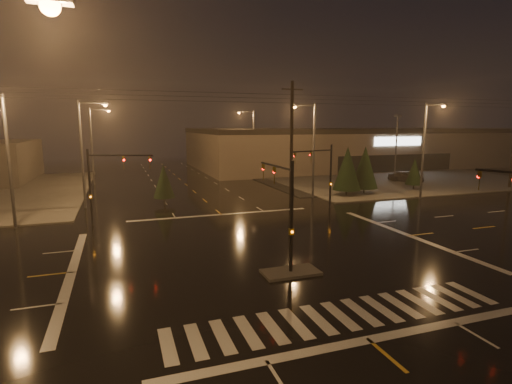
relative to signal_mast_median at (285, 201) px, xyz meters
The scene contains 23 objects.
ground 4.85m from the signal_mast_median, 90.00° to the left, with size 140.00×140.00×0.00m, color black.
sidewalk_ne 44.80m from the signal_mast_median, 47.79° to the left, with size 36.00×36.00×0.12m, color #42403B.
median_island 3.79m from the signal_mast_median, 90.00° to the right, with size 3.00×1.60×0.15m, color #42403B.
crosswalk 7.01m from the signal_mast_median, 90.00° to the right, with size 15.00×2.60×0.01m, color beige.
stop_bar_near 8.77m from the signal_mast_median, 90.00° to the right, with size 16.00×0.50×0.01m, color beige.
stop_bar_far 14.56m from the signal_mast_median, 90.00° to the left, with size 16.00×0.50×0.01m, color beige.
parking_lot 46.95m from the signal_mast_median, 41.60° to the left, with size 50.00×24.00×0.08m, color black.
retail_building 60.26m from the signal_mast_median, 54.49° to the left, with size 60.20×28.30×7.20m.
signal_mast_median is the anchor object (origin of this frame).
signal_mast_ne 16.27m from the signal_mast_median, 54.28° to the left, with size 4.84×1.86×6.00m.
signal_mast_nw 16.27m from the signal_mast_median, 125.72° to the left, with size 4.84×1.86×6.00m.
streetlight_1 23.94m from the signal_mast_median, 117.96° to the left, with size 2.77×0.32×10.00m.
streetlight_2 38.78m from the signal_mast_median, 106.79° to the left, with size 2.77×0.32×10.00m.
streetlight_3 22.20m from the signal_mast_median, 59.61° to the left, with size 2.77×0.32×10.00m.
streetlight_4 40.69m from the signal_mast_median, 74.03° to the left, with size 2.77×0.32×10.00m.
streetlight_5 21.53m from the signal_mast_median, 138.30° to the left, with size 0.32×2.77×10.00m.
streetlight_6 26.29m from the signal_mast_median, 32.94° to the left, with size 0.32×2.77×10.00m.
utility_pole_1 19.00m from the signal_mast_median, 64.89° to the left, with size 2.20×0.32×12.00m.
conifer_0 24.27m from the signal_mast_median, 50.38° to the left, with size 3.05×3.05×5.46m.
conifer_1 26.33m from the signal_mast_median, 46.70° to the left, with size 3.02×3.02×5.42m.
conifer_2 32.01m from the signal_mast_median, 37.64° to the left, with size 2.03×2.03×3.87m.
conifer_3 20.79m from the signal_mast_median, 101.69° to the left, with size 2.10×2.10×3.98m.
car_parked 38.53m from the signal_mast_median, 41.16° to the left, with size 1.89×4.69×1.60m, color black.
Camera 1 is at (-8.31, -22.41, 7.75)m, focal length 28.00 mm.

